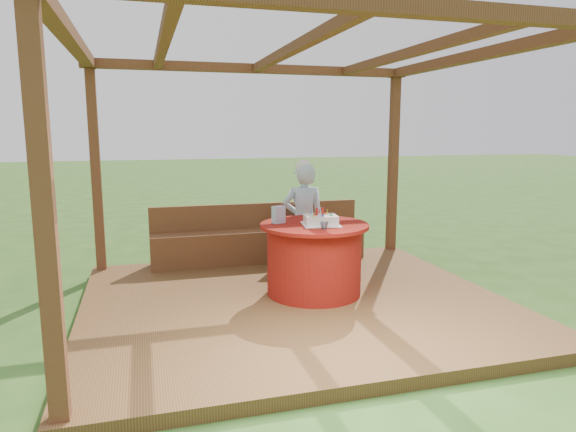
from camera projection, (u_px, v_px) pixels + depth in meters
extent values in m
plane|color=#2C541C|center=(294.00, 308.00, 5.68)|extent=(60.00, 60.00, 0.00)
cube|color=brown|center=(294.00, 303.00, 5.67)|extent=(4.50, 4.00, 0.12)
cube|color=brown|center=(45.00, 220.00, 3.08)|extent=(0.12, 0.12, 2.60)
cube|color=brown|center=(96.00, 172.00, 6.65)|extent=(0.12, 0.12, 2.60)
cube|color=brown|center=(393.00, 165.00, 7.80)|extent=(0.12, 0.12, 2.60)
cube|color=brown|center=(375.00, 5.00, 3.44)|extent=(4.50, 0.14, 0.12)
cube|color=brown|center=(255.00, 69.00, 7.00)|extent=(4.50, 0.14, 0.12)
cube|color=brown|center=(70.00, 37.00, 4.64)|extent=(0.14, 4.00, 0.12)
cube|color=brown|center=(475.00, 56.00, 5.79)|extent=(0.14, 4.00, 0.12)
cube|color=brown|center=(164.00, 42.00, 4.87)|extent=(0.10, 3.70, 0.10)
cube|color=brown|center=(295.00, 48.00, 5.22)|extent=(0.10, 3.70, 0.10)
cube|color=brown|center=(409.00, 53.00, 5.57)|extent=(0.10, 3.70, 0.10)
cube|color=brown|center=(260.00, 245.00, 7.23)|extent=(3.00, 0.42, 0.45)
cube|color=brown|center=(257.00, 215.00, 7.34)|extent=(3.00, 0.06, 0.35)
cylinder|color=#9C1D11|center=(314.00, 261.00, 5.77)|extent=(1.05, 1.05, 0.76)
cylinder|color=#9C1D11|center=(314.00, 225.00, 5.70)|extent=(1.21, 1.21, 0.04)
cube|color=#3D1F13|center=(295.00, 239.00, 6.94)|extent=(0.47, 0.47, 0.05)
cylinder|color=#3D1F13|center=(283.00, 255.00, 6.81)|extent=(0.04, 0.04, 0.38)
cylinder|color=#3D1F13|center=(306.00, 255.00, 6.82)|extent=(0.04, 0.04, 0.38)
cylinder|color=#3D1F13|center=(283.00, 250.00, 7.11)|extent=(0.04, 0.04, 0.38)
cylinder|color=#3D1F13|center=(305.00, 250.00, 7.12)|extent=(0.04, 0.04, 0.38)
cube|color=#3D1F13|center=(294.00, 220.00, 7.07)|extent=(0.38, 0.14, 0.45)
imported|color=#8BB1CF|center=(304.00, 221.00, 6.38)|extent=(0.57, 0.42, 1.43)
sphere|color=white|center=(304.00, 168.00, 6.27)|extent=(0.21, 0.21, 0.21)
cube|color=white|center=(321.00, 224.00, 5.64)|extent=(0.46, 0.46, 0.01)
cube|color=white|center=(321.00, 220.00, 5.63)|extent=(0.39, 0.33, 0.10)
cylinder|color=red|center=(317.00, 211.00, 5.64)|extent=(0.03, 0.03, 0.08)
cylinder|color=red|center=(323.00, 211.00, 5.66)|extent=(0.03, 0.03, 0.08)
sphere|color=yellow|center=(314.00, 215.00, 5.53)|extent=(0.04, 0.04, 0.04)
sphere|color=blue|center=(323.00, 215.00, 5.55)|extent=(0.04, 0.04, 0.04)
sphere|color=green|center=(331.00, 214.00, 5.60)|extent=(0.04, 0.04, 0.04)
sphere|color=red|center=(315.00, 214.00, 5.62)|extent=(0.04, 0.04, 0.04)
sphere|color=orange|center=(326.00, 213.00, 5.67)|extent=(0.04, 0.04, 0.04)
cube|color=#D187B7|center=(279.00, 215.00, 5.72)|extent=(0.16, 0.13, 0.19)
imported|color=silver|center=(324.00, 225.00, 5.38)|extent=(0.11, 0.11, 0.08)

